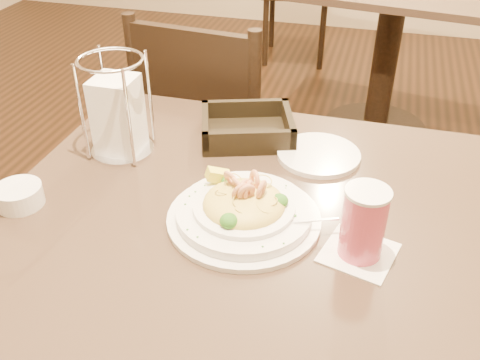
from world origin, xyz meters
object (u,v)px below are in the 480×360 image
(background_table, at_px, (389,32))
(drink_glass, at_px, (363,224))
(butter_ramekin, at_px, (19,196))
(pasta_bowl, at_px, (244,209))
(main_table, at_px, (237,318))
(side_plate, at_px, (319,155))
(dining_chair_near, at_px, (214,144))
(napkin_caddy, at_px, (118,113))
(bread_basket, at_px, (247,129))

(background_table, distance_m, drink_glass, 1.91)
(butter_ramekin, bearing_deg, pasta_bowl, 8.69)
(background_table, xyz_separation_m, butter_ramekin, (-0.62, -1.92, 0.26))
(main_table, distance_m, side_plate, 0.38)
(dining_chair_near, distance_m, drink_glass, 0.92)
(background_table, xyz_separation_m, pasta_bowl, (-0.21, -1.86, 0.27))
(main_table, bearing_deg, pasta_bowl, 54.11)
(dining_chair_near, height_order, napkin_caddy, napkin_caddy)
(main_table, relative_size, dining_chair_near, 0.97)
(main_table, distance_m, napkin_caddy, 0.48)
(napkin_caddy, bearing_deg, main_table, -29.92)
(background_table, distance_m, dining_chair_near, 1.28)
(main_table, xyz_separation_m, drink_glass, (0.21, -0.02, 0.31))
(drink_glass, xyz_separation_m, bread_basket, (-0.27, 0.32, -0.04))
(pasta_bowl, distance_m, butter_ramekin, 0.41)
(main_table, relative_size, butter_ramekin, 10.46)
(drink_glass, bearing_deg, bread_basket, 130.32)
(main_table, bearing_deg, drink_glass, -5.69)
(bread_basket, bearing_deg, dining_chair_near, 118.21)
(main_table, distance_m, bread_basket, 0.41)
(background_table, height_order, dining_chair_near, dining_chair_near)
(pasta_bowl, distance_m, side_plate, 0.27)
(background_table, bearing_deg, butter_ramekin, -107.92)
(napkin_caddy, bearing_deg, butter_ramekin, -113.46)
(pasta_bowl, bearing_deg, butter_ramekin, -171.31)
(drink_glass, relative_size, bread_basket, 0.57)
(drink_glass, bearing_deg, dining_chair_near, 124.15)
(bread_basket, height_order, napkin_caddy, napkin_caddy)
(drink_glass, bearing_deg, butter_ramekin, -177.31)
(background_table, relative_size, bread_basket, 4.32)
(dining_chair_near, height_order, butter_ramekin, dining_chair_near)
(side_plate, xyz_separation_m, butter_ramekin, (-0.50, -0.31, 0.01))
(main_table, xyz_separation_m, napkin_caddy, (-0.30, 0.17, 0.33))
(background_table, distance_m, bread_basket, 1.61)
(dining_chair_near, xyz_separation_m, pasta_bowl, (0.28, -0.68, 0.29))
(dining_chair_near, bearing_deg, pasta_bowl, 118.91)
(pasta_bowl, bearing_deg, drink_glass, -9.41)
(main_table, xyz_separation_m, butter_ramekin, (-0.40, -0.05, 0.26))
(bread_basket, xyz_separation_m, butter_ramekin, (-0.34, -0.35, -0.00))
(side_plate, bearing_deg, background_table, 85.88)
(butter_ramekin, bearing_deg, background_table, 72.08)
(main_table, height_order, pasta_bowl, pasta_bowl)
(drink_glass, distance_m, side_plate, 0.31)
(main_table, relative_size, pasta_bowl, 2.99)
(main_table, distance_m, background_table, 1.88)
(side_plate, bearing_deg, drink_glass, -69.07)
(butter_ramekin, bearing_deg, napkin_caddy, 66.54)
(pasta_bowl, height_order, butter_ramekin, pasta_bowl)
(dining_chair_near, relative_size, side_plate, 5.34)
(dining_chair_near, relative_size, drink_glass, 6.85)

